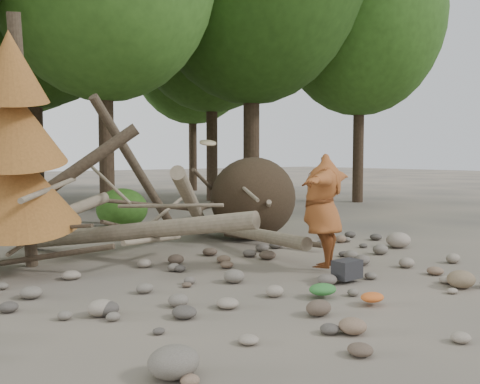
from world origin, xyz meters
TOP-DOWN VIEW (x-y plane):
  - ground at (0.00, 0.00)m, footprint 120.00×120.00m
  - deadfall_pile at (2.02, 4.24)m, footprint 8.55×5.24m
  - dead_conifer at (-3.12, 3.37)m, footprint 2.06×2.16m
  - bush_mid at (0.80, 7.80)m, footprint 1.40×1.40m
  - bush_right at (5.00, 7.00)m, footprint 2.00×2.00m
  - frisbee_thrower at (1.20, 0.69)m, footprint 3.55×1.74m
  - backpack at (0.94, -0.10)m, footprint 0.45×0.30m
  - cloth_green at (-0.08, -0.53)m, footprint 0.42×0.35m
  - cloth_orange at (0.18, -1.19)m, footprint 0.35×0.28m
  - boulder_front_left at (-3.15, -1.57)m, footprint 0.49×0.44m
  - boulder_front_right at (2.02, -1.42)m, footprint 0.45×0.41m
  - boulder_mid_right at (4.27, 1.32)m, footprint 0.56×0.51m

SIDE VIEW (x-z plane):
  - ground at x=0.00m, z-range 0.00..0.00m
  - cloth_orange at x=0.18m, z-range 0.00..0.13m
  - cloth_green at x=-0.08m, z-range 0.00..0.16m
  - boulder_front_right at x=2.02m, z-range 0.00..0.27m
  - boulder_front_left at x=-3.15m, z-range 0.00..0.29m
  - backpack at x=0.94m, z-range 0.00..0.30m
  - boulder_mid_right at x=4.27m, z-range 0.00..0.34m
  - bush_mid at x=0.80m, z-range 0.00..1.12m
  - bush_right at x=5.00m, z-range 0.00..1.60m
  - deadfall_pile at x=2.02m, z-range -0.70..2.60m
  - frisbee_thrower at x=1.20m, z-range -0.03..2.17m
  - dead_conifer at x=-3.12m, z-range -0.06..4.29m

